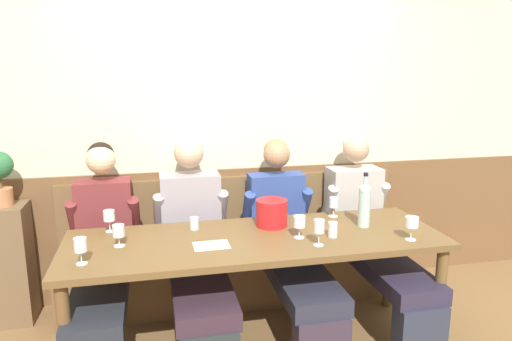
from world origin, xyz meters
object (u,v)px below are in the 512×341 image
object	(u,v)px
person_center_left_seat	(195,239)
wine_glass_center_front	(334,203)
wine_glass_by_bottle	(119,231)
person_center_right_seat	(289,240)
wine_bottle_clear_water	(364,204)
dining_table	(256,249)
wine_glass_left_end	(319,227)
wall_bench	(238,265)
water_tumbler_center	(333,230)
water_tumbler_left	(194,223)
wine_glass_right_end	(109,217)
ice_bucket	(272,213)
person_right_seat	(370,227)
wine_glass_near_bucket	(299,223)
wine_glass_center_rear	(412,223)
wine_glass_mid_right	(80,246)
person_left_seat	(102,250)

from	to	relation	value
person_center_left_seat	wine_glass_center_front	size ratio (longest dim) A/B	9.42
wine_glass_by_bottle	person_center_right_seat	bearing A→B (deg)	13.35
wine_bottle_clear_water	wine_glass_by_bottle	xyz separation A→B (m)	(-1.55, -0.02, -0.06)
dining_table	person_center_right_seat	distance (m)	0.42
wine_bottle_clear_water	wine_glass_left_end	xyz separation A→B (m)	(-0.41, -0.26, -0.04)
wall_bench	wine_bottle_clear_water	world-z (taller)	wine_bottle_clear_water
person_center_left_seat	dining_table	bearing A→B (deg)	-43.95
water_tumbler_center	water_tumbler_left	xyz separation A→B (m)	(-0.82, 0.32, -0.01)
wine_bottle_clear_water	wine_glass_right_end	xyz separation A→B (m)	(-1.62, 0.25, -0.06)
wine_bottle_clear_water	wine_glass_center_front	bearing A→B (deg)	116.12
ice_bucket	person_center_right_seat	bearing A→B (deg)	34.69
person_center_right_seat	wine_glass_left_end	world-z (taller)	person_center_right_seat
person_right_seat	wine_glass_left_end	bearing A→B (deg)	-137.56
person_center_right_seat	wine_glass_left_end	distance (m)	0.57
person_center_right_seat	water_tumbler_left	distance (m)	0.69
wall_bench	person_center_left_seat	xyz separation A→B (m)	(-0.35, -0.33, 0.36)
wine_bottle_clear_water	wine_glass_near_bucket	distance (m)	0.49
wall_bench	wine_glass_center_rear	size ratio (longest dim) A/B	17.90
person_center_right_seat	wine_glass_mid_right	bearing A→B (deg)	-159.35
wine_bottle_clear_water	wine_glass_near_bucket	bearing A→B (deg)	-166.66
person_left_seat	water_tumbler_center	distance (m)	1.48
ice_bucket	wine_glass_by_bottle	distance (m)	0.97
person_left_seat	wine_glass_right_end	size ratio (longest dim) A/B	9.02
dining_table	water_tumbler_left	world-z (taller)	water_tumbler_left
person_left_seat	wine_glass_center_rear	bearing A→B (deg)	-17.21
person_left_seat	wine_glass_left_end	bearing A→B (deg)	-22.84
wine_bottle_clear_water	wine_glass_right_end	world-z (taller)	wine_bottle_clear_water
person_center_left_seat	person_center_right_seat	bearing A→B (deg)	-4.15
wine_glass_center_front	person_center_right_seat	bearing A→B (deg)	178.70
wine_glass_mid_right	wine_glass_center_rear	xyz separation A→B (m)	(1.90, -0.06, 0.01)
wall_bench	wine_glass_near_bucket	distance (m)	0.96
person_center_left_seat	water_tumbler_center	bearing A→B (deg)	-28.25
person_center_left_seat	wine_glass_mid_right	bearing A→B (deg)	-140.50
wine_glass_center_front	person_center_left_seat	bearing A→B (deg)	176.79
ice_bucket	dining_table	bearing A→B (deg)	-128.07
wall_bench	wine_glass_right_end	world-z (taller)	wall_bench
wall_bench	person_center_right_seat	world-z (taller)	person_center_right_seat
wall_bench	wine_glass_by_bottle	world-z (taller)	wall_bench
person_left_seat	wine_bottle_clear_water	world-z (taller)	person_left_seat
person_center_left_seat	ice_bucket	bearing A→B (deg)	-17.01
person_center_left_seat	ice_bucket	xyz separation A→B (m)	(0.49, -0.15, 0.20)
wine_glass_left_end	dining_table	bearing A→B (deg)	146.38
person_center_left_seat	wine_glass_center_rear	world-z (taller)	person_center_left_seat
person_center_left_seat	wine_glass_left_end	xyz separation A→B (m)	(0.68, -0.55, 0.22)
person_center_right_seat	wine_bottle_clear_water	world-z (taller)	person_center_right_seat
wine_glass_left_end	wine_glass_center_rear	world-z (taller)	wine_glass_left_end
dining_table	wine_glass_by_bottle	world-z (taller)	wine_glass_by_bottle
person_center_right_seat	wine_bottle_clear_water	bearing A→B (deg)	-29.42
wall_bench	person_left_seat	distance (m)	1.07
wine_bottle_clear_water	wine_glass_mid_right	distance (m)	1.75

